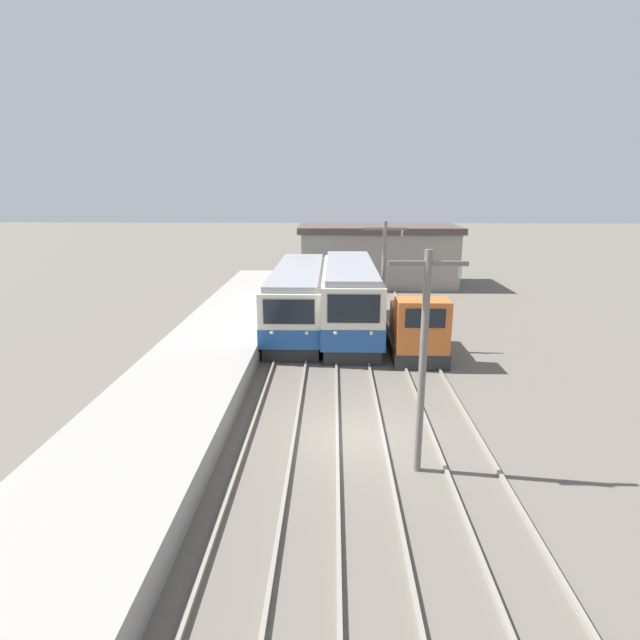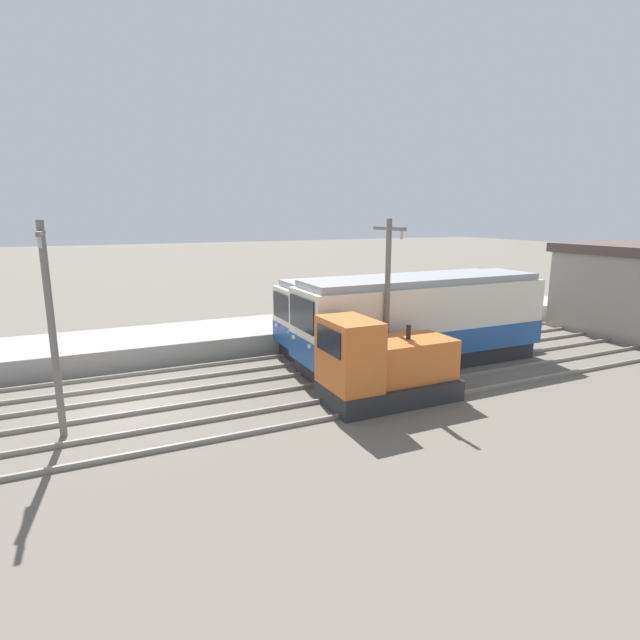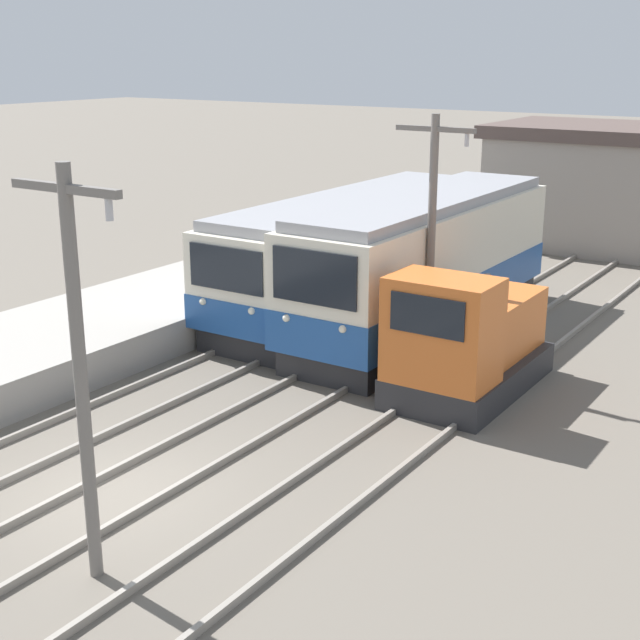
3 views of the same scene
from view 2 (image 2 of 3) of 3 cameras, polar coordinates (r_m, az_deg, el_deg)
The scene contains 10 objects.
ground_plane at distance 18.22m, azimuth -20.93°, elevation -9.11°, with size 200.00×200.00×0.00m, color #665E54.
platform_left at distance 24.06m, azimuth -22.14°, elevation -3.00°, with size 4.50×54.00×0.93m, color gray.
track_left at distance 20.66m, azimuth -21.49°, elevation -6.47°, with size 1.54×60.00×0.14m.
track_center at distance 18.01m, azimuth -20.89°, elevation -9.12°, with size 1.54×60.00×0.14m.
track_right at distance 15.23m, azimuth -20.01°, elevation -12.96°, with size 1.54×60.00×0.14m.
commuter_train_left at distance 24.21m, azimuth 9.03°, elevation 0.64°, with size 2.84×11.97×3.47m.
commuter_train_center at distance 21.52m, azimuth 11.49°, elevation -0.49°, with size 2.84×11.07×3.80m.
shunting_locomotive at distance 17.20m, azimuth 7.19°, elevation -5.38°, with size 2.40×4.66×3.00m.
catenary_mast_near at distance 15.68m, azimuth -28.38°, elevation -0.19°, with size 2.00×0.20×6.17m.
catenary_mast_mid at distance 18.49m, azimuth 7.71°, elevation 2.79°, with size 2.00×0.20×6.17m.
Camera 2 is at (17.08, -0.84, 6.30)m, focal length 28.00 mm.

